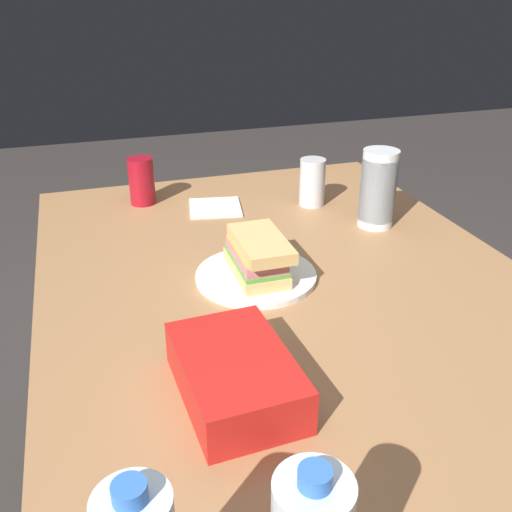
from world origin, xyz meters
TOP-DOWN VIEW (x-y plane):
  - dining_table at (0.00, 0.00)m, footprint 1.42×0.97m
  - paper_plate at (-0.07, -0.06)m, footprint 0.24×0.24m
  - sandwich at (-0.07, -0.06)m, footprint 0.18×0.10m
  - soda_can_red at (-0.56, -0.22)m, footprint 0.07×0.07m
  - chip_bag at (0.25, -0.19)m, footprint 0.24×0.16m
  - plastic_cup_stack at (-0.24, 0.29)m, footprint 0.08×0.08m
  - soda_can_silver at (-0.41, 0.20)m, footprint 0.07×0.07m
  - paper_napkin at (-0.46, -0.05)m, footprint 0.15×0.15m

SIDE VIEW (x-z plane):
  - dining_table at x=0.00m, z-range 0.27..1.01m
  - paper_napkin at x=-0.46m, z-range 0.74..0.74m
  - paper_plate at x=-0.07m, z-range 0.74..0.75m
  - chip_bag at x=0.25m, z-range 0.74..0.81m
  - sandwich at x=-0.07m, z-range 0.75..0.83m
  - soda_can_red at x=-0.56m, z-range 0.74..0.86m
  - soda_can_silver at x=-0.41m, z-range 0.74..0.86m
  - plastic_cup_stack at x=-0.24m, z-range 0.74..0.92m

